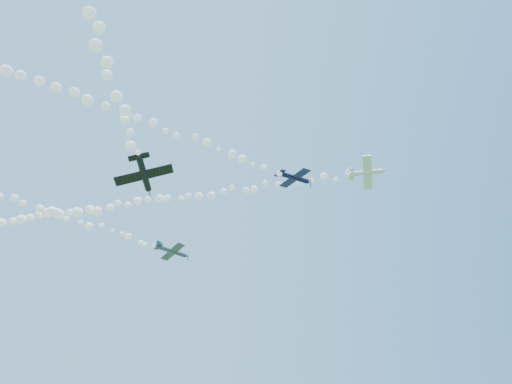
{
  "coord_description": "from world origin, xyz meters",
  "views": [
    {
      "loc": [
        -2.81,
        -58.25,
        2.0
      ],
      "look_at": [
        5.57,
        -4.98,
        45.79
      ],
      "focal_mm": 30.0,
      "sensor_mm": 36.0,
      "label": 1
    }
  ],
  "objects": [
    {
      "name": "plane_navy",
      "position": [
        12.12,
        -5.25,
        49.53
      ],
      "size": [
        6.98,
        7.25,
        2.29
      ],
      "rotation": [
        0.21,
        -0.1,
        0.35
      ],
      "color": "#0C0C36"
    },
    {
      "name": "plane_black",
      "position": [
        -10.88,
        -14.1,
        39.44
      ],
      "size": [
        7.49,
        7.3,
        2.97
      ],
      "rotation": [
        -0.33,
        0.08,
        1.39
      ],
      "color": "black"
    },
    {
      "name": "plane_white",
      "position": [
        25.36,
        -5.7,
        52.15
      ],
      "size": [
        6.73,
        6.99,
        2.41
      ],
      "rotation": [
        -0.27,
        0.04,
        -0.36
      ],
      "color": "silver"
    },
    {
      "name": "smoke_trail_white",
      "position": [
        -11.09,
        7.88,
        51.86
      ],
      "size": [
        69.21,
        27.37,
        2.91
      ],
      "primitive_type": null,
      "color": "white"
    },
    {
      "name": "plane_grey",
      "position": [
        -7.49,
        11.58,
        43.28
      ],
      "size": [
        6.57,
        6.96,
        2.01
      ],
      "rotation": [
        0.02,
        -0.01,
        0.47
      ],
      "color": "#374150"
    },
    {
      "name": "smoke_trail_navy",
      "position": [
        -25.77,
        -19.16,
        49.31
      ],
      "size": [
        71.98,
        28.05,
        2.79
      ],
      "primitive_type": null,
      "color": "white"
    }
  ]
}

